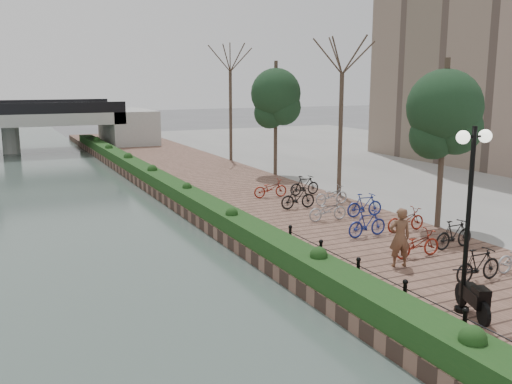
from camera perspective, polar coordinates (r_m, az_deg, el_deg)
promenade at (r=28.39m, az=-0.19°, el=-0.91°), size 8.00×75.00×0.50m
inland_pavement at (r=37.92m, az=22.29°, el=1.31°), size 24.00×75.00×0.50m
hedge at (r=29.38m, az=-8.29°, el=0.47°), size 1.10×56.00×0.60m
chain_fence at (r=14.33m, az=17.24°, el=-11.22°), size 0.10×14.10×0.70m
lamppost at (r=14.54m, az=20.71°, el=1.21°), size 1.02×0.32×4.62m
motorcycle at (r=15.11m, az=20.83°, el=-9.70°), size 1.04×1.64×0.98m
pedestrian at (r=18.10m, az=14.18°, el=-4.42°), size 0.78×0.62×1.86m
bicycle_parking at (r=21.89m, az=12.92°, el=-2.91°), size 2.40×17.32×1.00m
street_trees at (r=25.84m, az=12.52°, el=5.34°), size 3.20×37.12×6.80m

